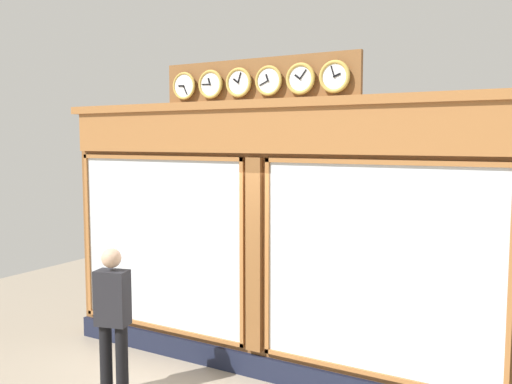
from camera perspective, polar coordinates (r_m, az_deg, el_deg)
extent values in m
cube|color=brown|center=(6.68, 0.65, -5.41)|extent=(5.81, 0.30, 3.25)
cube|color=#191E33|center=(6.98, -0.09, -17.71)|extent=(5.81, 0.08, 0.28)
cube|color=#A56936|center=(6.40, -0.18, 6.39)|extent=(5.70, 0.08, 0.52)
cube|color=#A56936|center=(6.43, -0.09, 9.16)|extent=(5.93, 0.20, 0.10)
cube|color=silver|center=(5.98, 12.40, -7.92)|extent=(2.56, 0.02, 2.23)
cube|color=#A56936|center=(5.80, 12.57, 3.06)|extent=(2.66, 0.04, 0.05)
cube|color=#A56936|center=(6.32, 12.12, -18.07)|extent=(2.66, 0.04, 0.05)
cube|color=#A56936|center=(5.72, 25.03, -8.93)|extent=(0.05, 0.04, 2.33)
cube|color=#A56936|center=(6.46, 1.20, -6.78)|extent=(0.05, 0.04, 2.33)
cube|color=silver|center=(7.40, -10.05, -5.30)|extent=(2.56, 0.02, 2.23)
cube|color=#A56936|center=(7.26, -10.31, 3.55)|extent=(2.66, 0.04, 0.05)
cube|color=#A56936|center=(7.68, -10.01, -13.71)|extent=(2.66, 0.04, 0.05)
cube|color=#A56936|center=(8.28, -17.08, -4.32)|extent=(0.05, 0.04, 2.33)
cube|color=#A56936|center=(6.63, -1.47, -6.46)|extent=(0.05, 0.04, 2.33)
cube|color=brown|center=(6.55, -0.13, -6.62)|extent=(0.20, 0.10, 2.33)
cube|color=brown|center=(6.48, 0.09, 11.37)|extent=(2.54, 0.06, 0.55)
cylinder|color=white|center=(5.98, 8.20, 11.82)|extent=(0.28, 0.02, 0.28)
torus|color=gold|center=(5.97, 8.18, 11.83)|extent=(0.35, 0.04, 0.35)
cube|color=black|center=(5.95, 8.47, 11.98)|extent=(0.08, 0.01, 0.04)
cube|color=black|center=(5.98, 7.98, 12.38)|extent=(0.05, 0.01, 0.12)
sphere|color=black|center=(5.96, 8.13, 11.84)|extent=(0.02, 0.02, 0.02)
cylinder|color=white|center=(6.14, 4.66, 11.69)|extent=(0.28, 0.02, 0.28)
torus|color=gold|center=(6.13, 4.65, 11.70)|extent=(0.35, 0.04, 0.35)
cube|color=black|center=(6.14, 4.33, 11.90)|extent=(0.07, 0.01, 0.06)
cube|color=black|center=(6.11, 4.92, 12.16)|extent=(0.08, 0.01, 0.10)
sphere|color=black|center=(6.12, 4.59, 11.71)|extent=(0.02, 0.02, 0.02)
cylinder|color=white|center=(6.32, 1.32, 11.53)|extent=(0.28, 0.02, 0.28)
torus|color=gold|center=(6.31, 1.30, 11.53)|extent=(0.34, 0.04, 0.34)
cube|color=black|center=(6.31, 1.15, 11.86)|extent=(0.04, 0.01, 0.08)
cube|color=black|center=(6.33, 0.81, 11.30)|extent=(0.11, 0.01, 0.06)
sphere|color=black|center=(6.30, 1.24, 11.54)|extent=(0.02, 0.02, 0.02)
cylinder|color=white|center=(6.52, -1.82, 11.34)|extent=(0.28, 0.02, 0.28)
torus|color=gold|center=(6.51, -1.84, 11.34)|extent=(0.35, 0.04, 0.35)
cube|color=black|center=(6.52, -2.13, 11.53)|extent=(0.07, 0.01, 0.06)
cube|color=black|center=(6.50, -1.75, 11.86)|extent=(0.05, 0.01, 0.12)
sphere|color=black|center=(6.50, -1.90, 11.35)|extent=(0.02, 0.02, 0.02)
cylinder|color=white|center=(6.74, -4.76, 11.13)|extent=(0.28, 0.02, 0.28)
torus|color=gold|center=(6.73, -4.78, 11.13)|extent=(0.35, 0.04, 0.35)
cube|color=black|center=(6.73, -4.92, 11.44)|extent=(0.04, 0.01, 0.08)
cube|color=black|center=(6.76, -5.26, 11.12)|extent=(0.12, 0.01, 0.02)
sphere|color=black|center=(6.72, -4.85, 11.14)|extent=(0.02, 0.02, 0.02)
cylinder|color=white|center=(6.97, -7.51, 10.91)|extent=(0.28, 0.02, 0.28)
torus|color=gold|center=(6.97, -7.53, 10.91)|extent=(0.34, 0.03, 0.34)
cube|color=black|center=(6.98, -7.84, 10.91)|extent=(0.08, 0.01, 0.02)
cube|color=black|center=(6.94, -7.40, 10.49)|extent=(0.06, 0.01, 0.11)
sphere|color=black|center=(6.96, -7.60, 10.92)|extent=(0.02, 0.02, 0.02)
cylinder|color=black|center=(6.69, -15.37, -16.46)|extent=(0.14, 0.14, 0.82)
cylinder|color=black|center=(6.60, -13.81, -16.74)|extent=(0.14, 0.14, 0.82)
cube|color=#232328|center=(6.41, -14.75, -10.62)|extent=(0.40, 0.31, 0.62)
sphere|color=tan|center=(6.30, -14.85, -6.68)|extent=(0.22, 0.22, 0.22)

